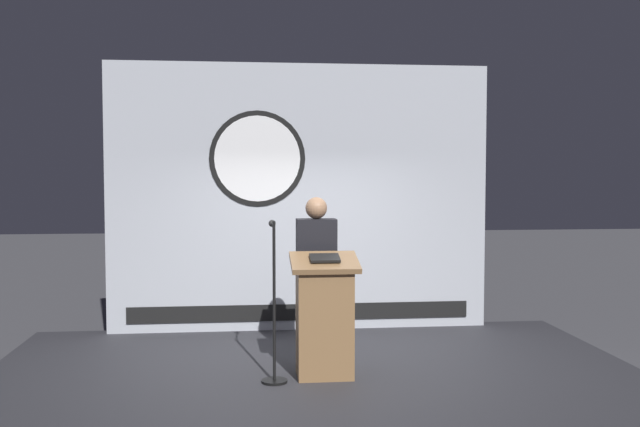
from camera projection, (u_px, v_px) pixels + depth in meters
name	position (u px, v px, depth m)	size (l,w,h in m)	color
ground_plane	(315.00, 400.00, 6.94)	(40.00, 40.00, 0.00)	#4C4C51
stage_platform	(315.00, 385.00, 6.94)	(6.40, 4.00, 0.30)	#333338
banner_display	(299.00, 198.00, 8.67)	(4.67, 0.12, 3.26)	#B2B7C1
podium	(324.00, 317.00, 6.68)	(0.64, 0.50, 1.17)	olive
speaker_person	(316.00, 279.00, 7.14)	(0.40, 0.26, 1.69)	black
microphone_stand	(274.00, 324.00, 6.54)	(0.24, 0.56, 1.49)	black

